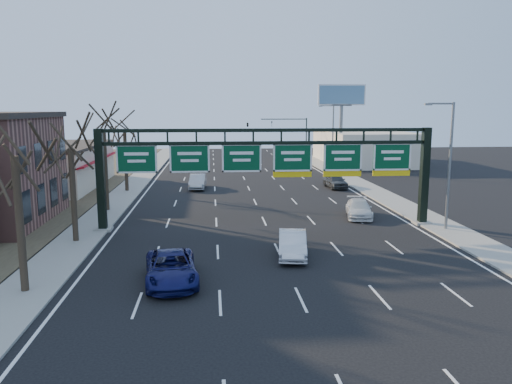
{
  "coord_description": "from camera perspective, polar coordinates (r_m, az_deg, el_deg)",
  "views": [
    {
      "loc": [
        -3.94,
        -27.27,
        8.59
      ],
      "look_at": [
        -1.11,
        4.59,
        3.2
      ],
      "focal_mm": 35.0,
      "sensor_mm": 36.0,
      "label": 1
    }
  ],
  "objects": [
    {
      "name": "tree_gantry",
      "position": [
        33.49,
        -20.55,
        6.44
      ],
      "size": [
        3.6,
        3.6,
        8.48
      ],
      "color": "#2E2519",
      "rests_on": "sidewalk_left"
    },
    {
      "name": "cream_strip",
      "position": [
        59.27,
        -22.3,
        2.82
      ],
      "size": [
        10.9,
        18.4,
        4.7
      ],
      "color": "beige",
      "rests_on": "ground"
    },
    {
      "name": "car_grey_far",
      "position": [
        55.0,
        9.06,
        1.27
      ],
      "size": [
        2.11,
        4.65,
        1.55
      ],
      "primitive_type": "imported",
      "rotation": [
        0.0,
        0.0,
        0.06
      ],
      "color": "#393C3D",
      "rests_on": "ground"
    },
    {
      "name": "traffic_signal_mast",
      "position": [
        82.89,
        1.6,
        7.42
      ],
      "size": [
        10.16,
        0.54,
        7.0
      ],
      "color": "black",
      "rests_on": "ground"
    },
    {
      "name": "tree_far",
      "position": [
        53.02,
        -14.85,
        8.06
      ],
      "size": [
        3.6,
        3.6,
        8.86
      ],
      "color": "#2E2519",
      "rests_on": "sidewalk_left"
    },
    {
      "name": "tree_near",
      "position": [
        24.92,
        -26.05,
        6.06
      ],
      "size": [
        3.6,
        3.6,
        8.86
      ],
      "color": "#2E2519",
      "rests_on": "sidewalk_left"
    },
    {
      "name": "sidewalk_right",
      "position": [
        50.87,
        14.21,
        -0.38
      ],
      "size": [
        3.0,
        120.0,
        0.12
      ],
      "primitive_type": "cube",
      "color": "gray",
      "rests_on": "ground"
    },
    {
      "name": "streetlight_near",
      "position": [
        37.26,
        21.11,
        3.52
      ],
      "size": [
        2.15,
        0.22,
        9.0
      ],
      "color": "slate",
      "rests_on": "sidewalk_right"
    },
    {
      "name": "car_white_wagon",
      "position": [
        40.57,
        11.67,
        -1.87
      ],
      "size": [
        2.83,
        5.0,
        1.37
      ],
      "primitive_type": "imported",
      "rotation": [
        0.0,
        0.0,
        -0.2
      ],
      "color": "silver",
      "rests_on": "ground"
    },
    {
      "name": "streetlight_far",
      "position": [
        69.33,
        8.67,
        6.56
      ],
      "size": [
        2.15,
        0.22,
        9.0
      ],
      "color": "slate",
      "rests_on": "sidewalk_right"
    },
    {
      "name": "billboard_right",
      "position": [
        74.69,
        9.75,
        9.79
      ],
      "size": [
        7.0,
        0.5,
        12.0
      ],
      "color": "slate",
      "rests_on": "ground"
    },
    {
      "name": "car_blue_suv",
      "position": [
        25.41,
        -9.67,
        -8.55
      ],
      "size": [
        3.07,
        5.63,
        1.5
      ],
      "primitive_type": "imported",
      "rotation": [
        0.0,
        0.0,
        0.11
      ],
      "color": "#12144F",
      "rests_on": "ground"
    },
    {
      "name": "building_right_distant",
      "position": [
        81.12,
        12.14,
        5.05
      ],
      "size": [
        12.0,
        20.0,
        5.0
      ],
      "primitive_type": "cube",
      "color": "beige",
      "rests_on": "ground"
    },
    {
      "name": "lane_markings",
      "position": [
        48.2,
        -0.31,
        -0.69
      ],
      "size": [
        21.6,
        120.0,
        0.01
      ],
      "primitive_type": "cube",
      "color": "white",
      "rests_on": "ground"
    },
    {
      "name": "car_silver_distant",
      "position": [
        54.06,
        -6.68,
        1.18
      ],
      "size": [
        1.86,
        4.76,
        1.54
      ],
      "primitive_type": "imported",
      "rotation": [
        0.0,
        0.0,
        -0.05
      ],
      "color": "#A6A6AB",
      "rests_on": "ground"
    },
    {
      "name": "sign_gantry",
      "position": [
        35.73,
        1.54,
        3.2
      ],
      "size": [
        24.6,
        1.2,
        7.2
      ],
      "color": "black",
      "rests_on": "ground"
    },
    {
      "name": "car_silver_sedan",
      "position": [
        29.36,
        4.19,
        -5.97
      ],
      "size": [
        2.18,
        4.66,
        1.48
      ],
      "primitive_type": "imported",
      "rotation": [
        0.0,
        0.0,
        -0.14
      ],
      "color": "silver",
      "rests_on": "ground"
    },
    {
      "name": "sidewalk_left",
      "position": [
        48.84,
        -15.45,
        -0.84
      ],
      "size": [
        3.0,
        120.0,
        0.12
      ],
      "primitive_type": "cube",
      "color": "gray",
      "rests_on": "ground"
    },
    {
      "name": "ground",
      "position": [
        28.86,
        3.03,
        -7.77
      ],
      "size": [
        160.0,
        160.0,
        0.0
      ],
      "primitive_type": "plane",
      "color": "black",
      "rests_on": "ground"
    },
    {
      "name": "tree_mid",
      "position": [
        43.19,
        -17.1,
        8.17
      ],
      "size": [
        3.6,
        3.6,
        9.24
      ],
      "color": "#2E2519",
      "rests_on": "sidewalk_left"
    }
  ]
}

